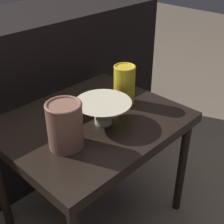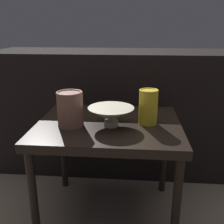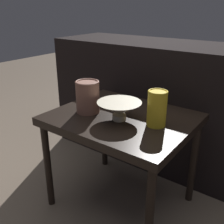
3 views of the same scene
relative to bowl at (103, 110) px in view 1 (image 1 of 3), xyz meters
name	(u,v)px [view 1 (image 1 of 3)]	position (x,y,z in m)	size (l,w,h in m)	color
ground_plane	(95,215)	(-0.02, 0.05, -0.58)	(8.00, 8.00, 0.00)	#6B5B4C
table	(92,132)	(-0.02, 0.05, -0.11)	(0.67, 0.55, 0.52)	black
couch_backdrop	(15,97)	(-0.02, 0.63, -0.18)	(1.65, 0.50, 0.80)	black
bowl	(103,110)	(0.00, 0.00, 0.00)	(0.21, 0.21, 0.09)	beige
vase_textured_left	(65,125)	(-0.18, -0.01, 0.03)	(0.12, 0.12, 0.16)	brown
vase_colorful_right	(124,84)	(0.17, 0.05, 0.03)	(0.09, 0.09, 0.16)	gold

